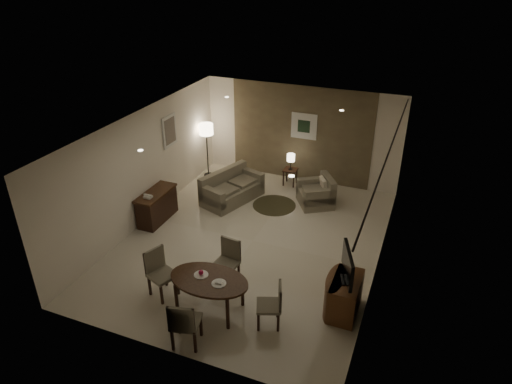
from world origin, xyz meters
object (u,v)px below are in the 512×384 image
at_px(console_desk, 157,206).
at_px(dining_table, 210,294).
at_px(tv_cabinet, 345,296).
at_px(chair_right, 268,305).
at_px(floor_lamp, 207,150).
at_px(chair_near, 186,321).
at_px(side_table, 290,177).
at_px(chair_left, 163,275).
at_px(sofa, 232,187).
at_px(armchair, 316,191).
at_px(chair_far, 226,264).

height_order(console_desk, dining_table, console_desk).
height_order(tv_cabinet, chair_right, chair_right).
bearing_deg(chair_right, floor_lamp, -164.13).
xyz_separation_m(chair_near, side_table, (-0.24, 6.23, -0.24)).
bearing_deg(side_table, tv_cabinet, -61.03).
height_order(tv_cabinet, chair_left, chair_left).
relative_size(dining_table, chair_near, 1.55).
distance_m(chair_left, sofa, 3.91).
bearing_deg(sofa, armchair, -54.86).
distance_m(tv_cabinet, chair_near, 2.84).
height_order(console_desk, floor_lamp, floor_lamp).
relative_size(side_table, floor_lamp, 0.30).
bearing_deg(side_table, armchair, -41.49).
xyz_separation_m(chair_far, chair_right, (1.16, -0.74, -0.04)).
bearing_deg(sofa, console_desk, 160.82).
xyz_separation_m(tv_cabinet, chair_far, (-2.32, -0.07, 0.11)).
distance_m(chair_near, armchair, 5.43).
bearing_deg(chair_left, console_desk, 56.58).
relative_size(chair_right, armchair, 0.99).
bearing_deg(console_desk, sofa, 51.32).
relative_size(console_desk, armchair, 1.41).
bearing_deg(dining_table, chair_near, -89.16).
distance_m(dining_table, sofa, 4.16).
bearing_deg(chair_far, floor_lamp, 127.50).
relative_size(chair_right, side_table, 1.81).
distance_m(sofa, armchair, 2.16).
xyz_separation_m(console_desk, sofa, (1.27, 1.58, 0.01)).
xyz_separation_m(console_desk, armchair, (3.35, 2.17, 0.00)).
bearing_deg(armchair, chair_far, -43.86).
distance_m(tv_cabinet, side_table, 5.16).
xyz_separation_m(tv_cabinet, sofa, (-3.62, 3.08, 0.04)).
height_order(chair_far, armchair, chair_far).
distance_m(console_desk, floor_lamp, 2.73).
distance_m(console_desk, tv_cabinet, 5.11).
xyz_separation_m(chair_near, floor_lamp, (-2.64, 5.92, 0.31)).
bearing_deg(floor_lamp, chair_right, -53.29).
bearing_deg(chair_left, dining_table, -70.41).
xyz_separation_m(tv_cabinet, dining_table, (-2.27, -0.85, -0.01)).
xyz_separation_m(chair_left, floor_lamp, (-1.63, 5.02, 0.31)).
bearing_deg(side_table, sofa, -128.12).
relative_size(chair_near, chair_right, 1.11).
xyz_separation_m(console_desk, side_table, (2.39, 3.01, -0.14)).
bearing_deg(armchair, sofa, -106.37).
xyz_separation_m(tv_cabinet, chair_near, (-2.26, -1.72, 0.12)).
bearing_deg(chair_near, chair_left, -55.50).
bearing_deg(armchair, chair_near, -39.63).
xyz_separation_m(chair_right, armchair, (-0.38, 4.48, -0.04)).
height_order(console_desk, sofa, sofa).
bearing_deg(console_desk, chair_near, -50.75).
distance_m(tv_cabinet, chair_left, 3.37).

